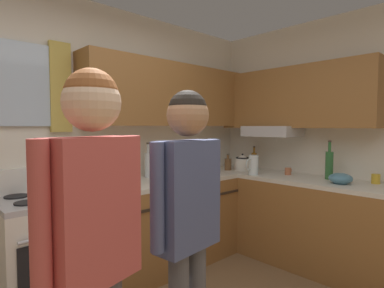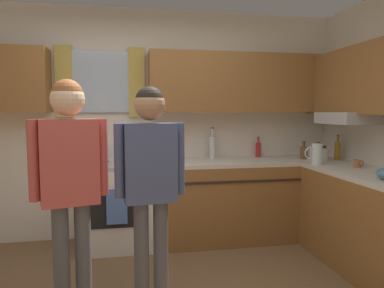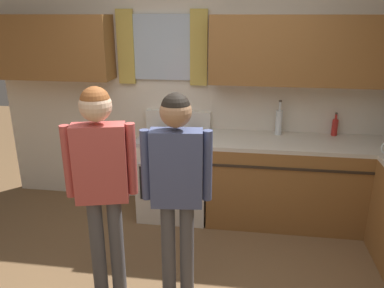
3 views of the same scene
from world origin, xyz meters
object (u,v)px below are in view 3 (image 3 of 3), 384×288
at_px(stove_oven, 175,173).
at_px(adult_in_plaid, 177,176).
at_px(adult_left, 101,171).
at_px(bottle_sauce_red, 335,127).
at_px(bottle_tall_clear, 279,121).

xyz_separation_m(stove_oven, adult_in_plaid, (0.27, -1.31, 0.55)).
bearing_deg(adult_left, stove_oven, 78.52).
height_order(stove_oven, bottle_sauce_red, bottle_sauce_red).
distance_m(adult_left, adult_in_plaid, 0.55).
height_order(bottle_sauce_red, adult_in_plaid, adult_in_plaid).
bearing_deg(adult_left, bottle_sauce_red, 39.40).
bearing_deg(bottle_tall_clear, adult_left, -131.27).
bearing_deg(stove_oven, bottle_tall_clear, 10.41).
height_order(bottle_tall_clear, adult_in_plaid, adult_in_plaid).
bearing_deg(adult_in_plaid, bottle_sauce_red, 47.95).
height_order(stove_oven, bottle_tall_clear, bottle_tall_clear).
bearing_deg(adult_left, adult_in_plaid, 4.75).
height_order(bottle_tall_clear, bottle_sauce_red, bottle_tall_clear).
bearing_deg(bottle_sauce_red, adult_in_plaid, -132.05).
bearing_deg(stove_oven, adult_left, -101.48).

